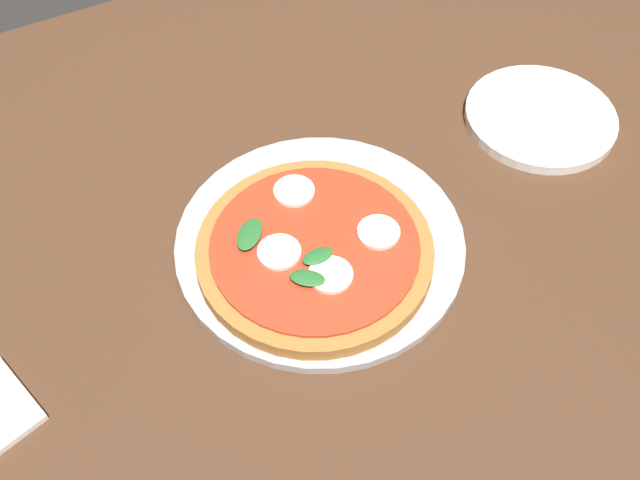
# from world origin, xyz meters

# --- Properties ---
(ground_plane) EXTENTS (6.00, 6.00, 0.00)m
(ground_plane) POSITION_xyz_m (0.00, 0.00, 0.00)
(ground_plane) COLOR #2D2B28
(dining_table) EXTENTS (1.58, 1.09, 0.73)m
(dining_table) POSITION_xyz_m (0.00, 0.00, 0.65)
(dining_table) COLOR #4C301E
(dining_table) RESTS_ON ground_plane
(serving_tray) EXTENTS (0.33, 0.33, 0.01)m
(serving_tray) POSITION_xyz_m (0.06, 0.04, 0.74)
(serving_tray) COLOR #B2B2B7
(serving_tray) RESTS_ON dining_table
(pizza) EXTENTS (0.27, 0.27, 0.03)m
(pizza) POSITION_xyz_m (0.08, 0.06, 0.75)
(pizza) COLOR #B27033
(pizza) RESTS_ON serving_tray
(plate_white) EXTENTS (0.20, 0.20, 0.01)m
(plate_white) POSITION_xyz_m (-0.29, -0.01, 0.74)
(plate_white) COLOR white
(plate_white) RESTS_ON dining_table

